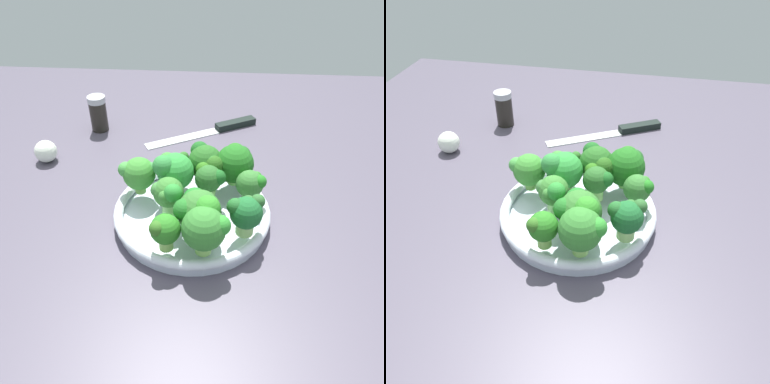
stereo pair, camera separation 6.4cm
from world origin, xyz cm
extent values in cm
cube|color=#4C4655|center=(0.00, 0.00, -1.25)|extent=(130.00, 130.00, 2.50)
cylinder|color=silver|center=(-0.71, -1.11, 0.65)|extent=(24.67, 24.67, 1.31)
torus|color=silver|center=(-0.71, -1.11, 2.11)|extent=(25.70, 25.70, 1.60)
cylinder|color=#8CC55A|center=(-3.77, -10.69, 4.02)|extent=(2.08, 2.08, 2.22)
sphere|color=#2A7821|center=(-3.77, -10.69, 6.56)|extent=(4.43, 4.43, 4.43)
sphere|color=#217721|center=(-4.12, -9.27, 6.79)|extent=(2.26, 2.26, 2.26)
sphere|color=#316820|center=(-4.77, -11.65, 7.51)|extent=(2.25, 2.25, 2.25)
cylinder|color=#83CB68|center=(-4.23, -2.89, 4.18)|extent=(2.18, 2.18, 2.53)
sphere|color=#377A2F|center=(-4.23, -2.89, 7.01)|extent=(4.83, 4.83, 4.83)
sphere|color=#2A842F|center=(-3.29, -4.70, 8.34)|extent=(2.80, 2.80, 2.80)
sphere|color=#3B7C37|center=(-5.75, -2.95, 7.48)|extent=(2.49, 2.49, 2.49)
sphere|color=#387B31|center=(-4.51, -4.78, 7.67)|extent=(1.96, 1.96, 1.96)
cylinder|color=#92CC63|center=(8.45, 1.08, 3.91)|extent=(2.18, 2.18, 2.00)
sphere|color=#34722F|center=(8.45, 1.08, 6.38)|extent=(4.53, 4.53, 4.53)
sphere|color=#2C7523|center=(9.47, 1.91, 7.22)|extent=(1.83, 1.83, 1.83)
sphere|color=#22751F|center=(9.93, 0.61, 7.22)|extent=(2.28, 2.28, 2.28)
cylinder|color=#85B84F|center=(0.76, -7.02, 3.86)|extent=(2.73, 2.73, 1.91)
sphere|color=#34742D|center=(0.76, -7.02, 6.95)|extent=(6.55, 6.55, 6.55)
sphere|color=#216B22|center=(-1.32, -7.84, 7.84)|extent=(3.35, 3.35, 3.35)
sphere|color=#227427|center=(-0.11, -5.20, 7.72)|extent=(3.61, 3.61, 3.61)
sphere|color=#236C2C|center=(1.69, -9.44, 8.16)|extent=(3.25, 3.25, 3.25)
cylinder|color=#88B054|center=(-4.09, 6.42, 3.83)|extent=(2.64, 2.64, 1.84)
sphere|color=#206927|center=(-4.09, 6.42, 6.05)|extent=(4.02, 4.02, 4.02)
sphere|color=#276421|center=(-3.45, 5.32, 6.30)|extent=(2.11, 2.11, 2.11)
sphere|color=#2C6324|center=(-2.76, 7.43, 6.95)|extent=(1.84, 1.84, 1.84)
cylinder|color=#8ED05D|center=(1.05, 5.99, 3.99)|extent=(2.75, 2.75, 2.17)
sphere|color=#256020|center=(1.05, 5.99, 7.00)|extent=(5.92, 5.92, 5.92)
sphere|color=#1B5B1E|center=(0.00, 7.57, 8.29)|extent=(3.18, 3.18, 3.18)
sphere|color=#265919|center=(2.48, 4.20, 7.58)|extent=(3.38, 3.38, 3.38)
sphere|color=#276421|center=(2.29, 4.41, 7.74)|extent=(3.03, 3.03, 3.03)
cylinder|color=#87B15E|center=(-3.68, 2.44, 4.10)|extent=(2.31, 2.31, 2.37)
sphere|color=green|center=(-3.68, 2.44, 7.28)|extent=(6.15, 6.15, 6.15)
sphere|color=#3B8233|center=(-5.14, 4.01, 8.22)|extent=(2.96, 2.96, 2.96)
sphere|color=#30853A|center=(-5.47, 1.40, 8.96)|extent=(3.56, 3.56, 3.56)
sphere|color=#328639|center=(-4.16, 4.26, 7.83)|extent=(2.73, 2.73, 2.73)
cylinder|color=#8CC95E|center=(1.61, -11.00, 4.09)|extent=(2.35, 2.35, 2.37)
sphere|color=#347D2F|center=(1.61, -11.00, 7.33)|extent=(6.31, 6.31, 6.31)
sphere|color=#318B27|center=(2.02, -8.46, 8.85)|extent=(3.68, 3.68, 3.68)
sphere|color=#2E8E2D|center=(3.88, -11.14, 8.16)|extent=(2.92, 2.92, 2.92)
cylinder|color=#89CA64|center=(1.77, 1.62, 4.06)|extent=(2.50, 2.50, 2.31)
sphere|color=#296126|center=(1.77, 1.62, 6.68)|extent=(4.49, 4.49, 4.49)
sphere|color=#2B6819|center=(0.85, 2.94, 7.49)|extent=(2.54, 2.54, 2.54)
sphere|color=#1A5A1F|center=(3.33, 1.34, 7.20)|extent=(2.60, 2.60, 2.60)
cylinder|color=#76B94E|center=(-9.73, 2.30, 3.87)|extent=(1.87, 1.87, 1.92)
sphere|color=#3B8A31|center=(-9.73, 2.30, 6.63)|extent=(5.52, 5.52, 5.52)
sphere|color=#3C8340|center=(-7.84, 2.72, 7.38)|extent=(2.29, 2.29, 2.29)
sphere|color=green|center=(-11.88, 2.20, 7.41)|extent=(2.61, 2.61, 2.61)
cylinder|color=#9BCE74|center=(7.60, -6.60, 4.03)|extent=(2.73, 2.73, 2.25)
sphere|color=#1C602B|center=(7.60, -6.60, 6.74)|extent=(4.89, 4.89, 4.89)
sphere|color=#2C622C|center=(9.24, -5.37, 8.02)|extent=(2.20, 2.20, 2.20)
sphere|color=#2C642B|center=(7.87, -5.23, 7.71)|extent=(2.03, 2.03, 2.03)
sphere|color=#215E27|center=(5.96, -6.56, 7.82)|extent=(2.56, 2.56, 2.56)
cylinder|color=#85C960|center=(6.05, 6.08, 3.77)|extent=(2.12, 2.12, 1.72)
sphere|color=#1E631C|center=(6.05, 6.08, 6.79)|extent=(6.65, 6.65, 6.65)
sphere|color=#256A1E|center=(6.15, 8.69, 7.33)|extent=(3.59, 3.59, 3.59)
sphere|color=#255727|center=(7.25, 8.39, 7.17)|extent=(3.32, 3.32, 3.32)
cube|color=silver|center=(-4.67, 25.38, 0.20)|extent=(16.14, 10.50, 0.40)
cube|color=black|center=(6.97, 31.81, 0.75)|extent=(9.47, 6.57, 1.50)
sphere|color=silver|center=(-31.15, 14.82, 2.22)|extent=(4.45, 4.45, 4.45)
cylinder|color=black|center=(-23.70, 28.32, 3.37)|extent=(3.76, 3.76, 6.73)
cylinder|color=#B0B1BA|center=(-23.70, 28.32, 7.39)|extent=(3.95, 3.95, 1.32)
camera|label=1|loc=(2.91, -51.82, 45.25)|focal=37.90mm
camera|label=2|loc=(9.27, -50.96, 45.25)|focal=37.90mm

